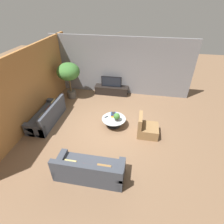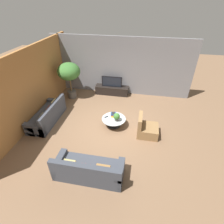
{
  "view_description": "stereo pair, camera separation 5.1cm",
  "coord_description": "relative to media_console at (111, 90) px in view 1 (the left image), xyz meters",
  "views": [
    {
      "loc": [
        1.2,
        -5.57,
        4.7
      ],
      "look_at": [
        0.11,
        0.39,
        0.55
      ],
      "focal_mm": 28.0,
      "sensor_mm": 36.0,
      "label": 1
    },
    {
      "loc": [
        1.25,
        -5.56,
        4.7
      ],
      "look_at": [
        0.11,
        0.39,
        0.55
      ],
      "focal_mm": 28.0,
      "sensor_mm": 36.0,
      "label": 2
    }
  ],
  "objects": [
    {
      "name": "couch_near_entry",
      "position": [
        0.31,
        -5.35,
        0.04
      ],
      "size": [
        2.09,
        0.84,
        0.84
      ],
      "rotation": [
        0.0,
        0.0,
        3.14
      ],
      "color": "#3D424C",
      "rests_on": "ground"
    },
    {
      "name": "remote_black",
      "position": [
        0.29,
        -2.73,
        0.14
      ],
      "size": [
        0.14,
        0.14,
        0.02
      ],
      "primitive_type": "cube",
      "rotation": [
        0.0,
        0.0,
        -0.76
      ],
      "color": "black",
      "rests_on": "coffee_table"
    },
    {
      "name": "back_wall_stone",
      "position": [
        0.38,
        0.32,
        1.25
      ],
      "size": [
        7.4,
        0.12,
        3.0
      ],
      "primitive_type": "cube",
      "color": "slate",
      "rests_on": "ground"
    },
    {
      "name": "coffee_table",
      "position": [
        0.61,
        -2.77,
        0.02
      ],
      "size": [
        1.0,
        1.0,
        0.38
      ],
      "color": "black",
      "rests_on": "ground"
    },
    {
      "name": "side_wall_left",
      "position": [
        -2.88,
        -2.74,
        1.25
      ],
      "size": [
        0.12,
        7.4,
        3.0
      ],
      "primitive_type": "cube",
      "color": "#B2753D",
      "rests_on": "ground"
    },
    {
      "name": "media_console",
      "position": [
        0.0,
        0.0,
        0.0
      ],
      "size": [
        1.81,
        0.5,
        0.47
      ],
      "color": "black",
      "rests_on": "ground"
    },
    {
      "name": "potted_palm_tall",
      "position": [
        -2.04,
        -0.75,
        1.13
      ],
      "size": [
        1.13,
        1.13,
        1.89
      ],
      "color": "#514C47",
      "rests_on": "ground"
    },
    {
      "name": "couch_by_wall",
      "position": [
        -2.27,
        -2.97,
        0.04
      ],
      "size": [
        0.84,
        2.12,
        0.84
      ],
      "rotation": [
        0.0,
        0.0,
        -1.57
      ],
      "color": "#3D424C",
      "rests_on": "ground"
    },
    {
      "name": "potted_plant_tabletop",
      "position": [
        0.75,
        -2.88,
        0.33
      ],
      "size": [
        0.27,
        0.27,
        0.35
      ],
      "color": "#514C47",
      "rests_on": "coffee_table"
    },
    {
      "name": "armchair_wicker",
      "position": [
        1.97,
        -3.06,
        0.03
      ],
      "size": [
        0.8,
        0.76,
        0.86
      ],
      "rotation": [
        0.0,
        0.0,
        1.57
      ],
      "color": "olive",
      "rests_on": "ground"
    },
    {
      "name": "ground_plane",
      "position": [
        0.38,
        -2.94,
        -0.25
      ],
      "size": [
        24.0,
        24.0,
        0.0
      ],
      "primitive_type": "plane",
      "color": "brown"
    },
    {
      "name": "television",
      "position": [
        0.0,
        -0.0,
        0.5
      ],
      "size": [
        1.09,
        0.13,
        0.56
      ],
      "color": "black",
      "rests_on": "media_console"
    },
    {
      "name": "book_stack",
      "position": [
        0.57,
        -2.57,
        0.2
      ],
      "size": [
        0.26,
        0.31,
        0.15
      ],
      "color": "gold",
      "rests_on": "coffee_table"
    }
  ]
}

